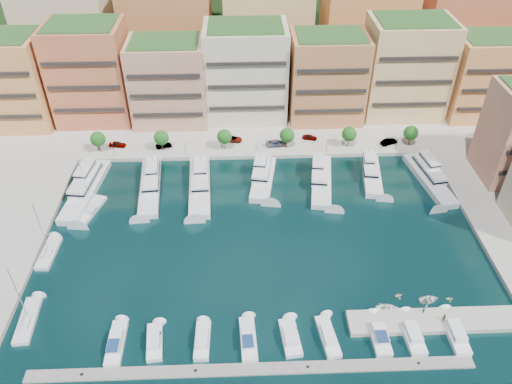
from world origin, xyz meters
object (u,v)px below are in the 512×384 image
at_px(yacht_2, 200,183).
at_px(person_1, 444,317).
at_px(tender_3, 449,299).
at_px(cruiser_8, 412,334).
at_px(yacht_5, 371,172).
at_px(tree_4, 349,134).
at_px(yacht_0, 86,187).
at_px(cruiser_4, 248,339).
at_px(yacht_1, 150,184).
at_px(sailboat_2, 91,210).
at_px(lamppost_4, 397,141).
at_px(tree_3, 287,135).
at_px(cruiser_1, 116,344).
at_px(cruiser_5, 290,338).
at_px(tree_5, 411,133).
at_px(cruiser_7, 379,335).
at_px(tree_1, 161,138).
at_px(car_2, 233,139).
at_px(cruiser_3, 202,341).
at_px(tree_0, 98,139).
at_px(lamppost_2, 256,144).
at_px(car_0, 118,144).
at_px(tree_2, 224,137).
at_px(lamppost_1, 185,145).
at_px(sailboat_0, 28,321).
at_px(sailboat_1, 49,254).
at_px(tender_0, 388,309).
at_px(lamppost_0, 113,147).
at_px(person_0, 424,310).
at_px(tender_1, 398,295).
at_px(yacht_6, 429,176).
at_px(car_3, 276,143).
at_px(car_4, 310,137).
at_px(car_1, 164,145).
at_px(tender_2, 429,300).
at_px(yacht_4, 321,178).
at_px(cruiser_6, 328,337).

distance_m(yacht_2, person_1, 60.34).
bearing_deg(tender_3, cruiser_8, 133.22).
bearing_deg(yacht_5, tree_4, 106.53).
bearing_deg(yacht_0, cruiser_4, -49.45).
height_order(yacht_1, sailboat_2, sailboat_2).
distance_m(lamppost_4, yacht_1, 62.64).
relative_size(tree_3, person_1, 3.63).
height_order(cruiser_1, cruiser_5, cruiser_1).
distance_m(tree_5, yacht_0, 81.69).
bearing_deg(lamppost_4, cruiser_7, -107.17).
xyz_separation_m(tree_1, car_2, (18.08, 3.74, -3.06)).
relative_size(cruiser_3, cruiser_8, 0.87).
distance_m(tree_0, lamppost_2, 40.08).
bearing_deg(yacht_5, person_1, -86.27).
bearing_deg(car_0, tree_1, -92.40).
bearing_deg(tree_2, cruiser_3, -93.09).
distance_m(lamppost_1, sailboat_0, 55.89).
height_order(yacht_1, sailboat_1, sailboat_1).
bearing_deg(lamppost_1, tender_0, -51.69).
bearing_deg(lamppost_0, person_0, -39.19).
relative_size(yacht_5, tender_1, 10.67).
distance_m(yacht_6, cruiser_1, 79.77).
distance_m(yacht_2, tender_3, 59.41).
xyz_separation_m(tree_3, tree_5, (32.00, 0.00, 0.00)).
height_order(yacht_6, car_0, yacht_6).
distance_m(tender_1, car_3, 54.00).
height_order(cruiser_4, tender_1, cruiser_4).
height_order(cruiser_3, car_3, car_3).
bearing_deg(car_4, sailboat_1, 139.04).
distance_m(lamppost_2, person_0, 58.62).
xyz_separation_m(tree_3, car_3, (-2.59, 1.02, -2.95)).
xyz_separation_m(tree_1, tree_3, (32.00, 0.00, 0.00)).
relative_size(tender_1, car_1, 0.39).
height_order(sailboat_1, car_0, sailboat_1).
bearing_deg(person_1, tree_5, -107.94).
bearing_deg(tender_2, sailboat_0, 81.22).
xyz_separation_m(tender_1, tender_0, (-2.73, -2.98, 0.02)).
xyz_separation_m(tree_0, yacht_4, (55.12, -13.76, -3.65)).
relative_size(lamppost_0, yacht_4, 0.20).
bearing_deg(yacht_0, cruiser_6, -40.50).
height_order(yacht_0, person_1, yacht_0).
bearing_deg(tree_4, lamppost_2, -174.53).
bearing_deg(person_0, lamppost_2, 20.42).
bearing_deg(yacht_5, tender_1, -94.86).
bearing_deg(sailboat_2, person_1, -25.90).
xyz_separation_m(tree_5, sailboat_0, (-81.92, -52.69, -4.44)).
distance_m(yacht_5, car_2, 37.02).
distance_m(yacht_6, car_1, 66.68).
relative_size(lamppost_1, car_4, 1.07).
height_order(yacht_2, yacht_4, same).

